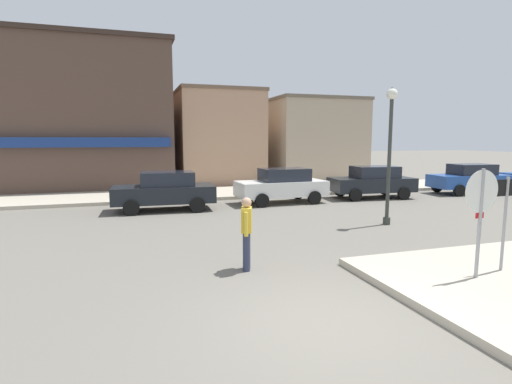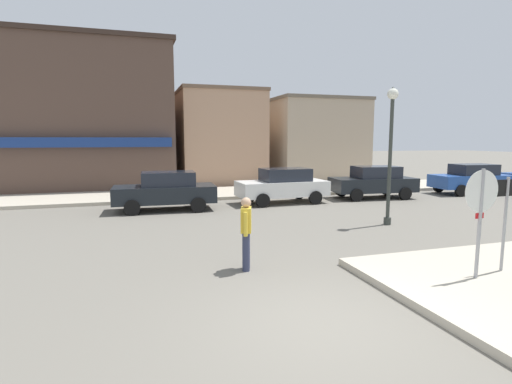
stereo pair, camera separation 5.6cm
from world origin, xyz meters
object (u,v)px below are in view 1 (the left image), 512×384
lamp_post (390,136)px  pedestrian_crossing_near (247,231)px  stop_sign (480,209)px  one_way_sign (505,214)px  parked_car_second (282,185)px  parked_car_fourth (469,178)px  parked_car_nearest (165,190)px  parked_car_third (372,182)px

lamp_post → pedestrian_crossing_near: size_ratio=2.82×
stop_sign → pedestrian_crossing_near: size_ratio=1.43×
one_way_sign → parked_car_second: one_way_sign is taller
lamp_post → parked_car_second: (-1.71, 5.35, -2.15)m
lamp_post → parked_car_fourth: (8.90, 5.32, -2.15)m
stop_sign → lamp_post: bearing=71.6°
lamp_post → parked_car_nearest: (-6.89, 5.02, -2.15)m
lamp_post → parked_car_second: 6.01m
lamp_post → pedestrian_crossing_near: (-5.83, -3.10, -2.09)m
lamp_post → parked_car_second: lamp_post is taller
pedestrian_crossing_near → parked_car_nearest: bearing=97.5°
parked_car_nearest → parked_car_second: 5.19m
stop_sign → parked_car_third: bearing=65.9°
parked_car_fourth → parked_car_nearest: bearing=-178.9°
one_way_sign → pedestrian_crossing_near: one_way_sign is taller
stop_sign → parked_car_third: stop_sign is taller
parked_car_fourth → pedestrian_crossing_near: (-14.73, -8.42, 0.06)m
stop_sign → parked_car_nearest: stop_sign is taller
stop_sign → pedestrian_crossing_near: 4.68m
one_way_sign → parked_car_second: 10.55m
parked_car_nearest → parked_car_fourth: size_ratio=0.99×
parked_car_third → parked_car_fourth: 5.86m
stop_sign → parked_car_fourth: bearing=45.0°
parked_car_third → parked_car_nearest: bearing=-177.6°
parked_car_nearest → pedestrian_crossing_near: size_ratio=2.53×
one_way_sign → lamp_post: bearing=79.9°
parked_car_nearest → parked_car_fourth: same height
parked_car_second → parked_car_third: same height
parked_car_third → pedestrian_crossing_near: (-8.86, -8.53, 0.06)m
parked_car_second → parked_car_third: bearing=1.0°
one_way_sign → parked_car_fourth: size_ratio=0.51×
parked_car_fourth → one_way_sign: bearing=-133.1°
parked_car_fourth → pedestrian_crossing_near: 16.96m
lamp_post → parked_car_nearest: bearing=143.9°
stop_sign → one_way_sign: (0.86, 0.19, -0.19)m
one_way_sign → parked_car_nearest: one_way_sign is taller
parked_car_nearest → parked_car_second: (5.18, 0.33, 0.00)m
lamp_post → pedestrian_crossing_near: lamp_post is taller
parked_car_second → pedestrian_crossing_near: size_ratio=2.52×
stop_sign → pedestrian_crossing_near: (-4.05, 2.24, -0.65)m
stop_sign → parked_car_fourth: size_ratio=0.56×
lamp_post → parked_car_second: bearing=107.7°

